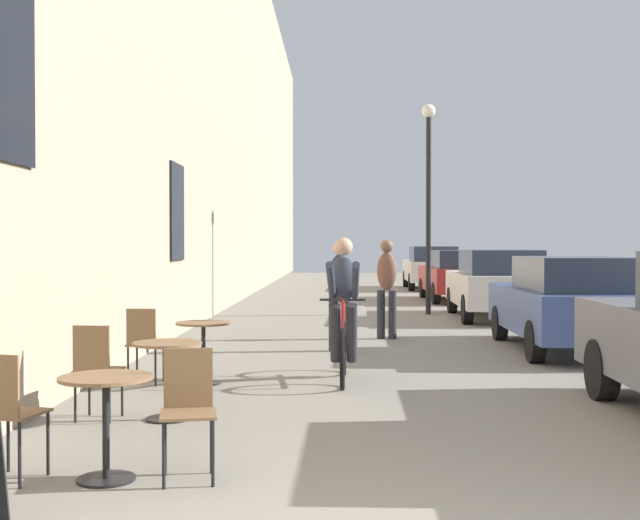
{
  "coord_description": "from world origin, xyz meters",
  "views": [
    {
      "loc": [
        -0.36,
        -3.33,
        1.62
      ],
      "look_at": [
        -0.82,
        17.83,
        1.23
      ],
      "focal_mm": 45.34,
      "sensor_mm": 36.0,
      "label": 1
    }
  ],
  "objects_px": {
    "cafe_table_mid": "(167,364)",
    "pedestrian_mid": "(387,283)",
    "parked_car_fourth": "(457,275)",
    "cafe_table_near": "(106,405)",
    "pedestrian_near": "(340,289)",
    "cafe_table_far": "(203,339)",
    "cafe_chair_far_toward_street": "(144,340)",
    "cafe_chair_near_toward_street": "(6,407)",
    "street_lamp": "(429,181)",
    "parked_car_fifth": "(432,267)",
    "cyclist_on_bicycle": "(344,312)",
    "cafe_chair_mid_toward_street": "(96,365)",
    "parked_car_third": "(497,283)",
    "cafe_chair_near_toward_wall": "(188,404)",
    "parked_car_second": "(568,302)"
  },
  "relations": [
    {
      "from": "parked_car_fourth",
      "to": "street_lamp",
      "type": "bearing_deg",
      "value": -106.42
    },
    {
      "from": "cafe_chair_near_toward_street",
      "to": "pedestrian_mid",
      "type": "bearing_deg",
      "value": 70.02
    },
    {
      "from": "cafe_table_far",
      "to": "cyclist_on_bicycle",
      "type": "relative_size",
      "value": 0.41
    },
    {
      "from": "cafe_chair_near_toward_street",
      "to": "pedestrian_mid",
      "type": "relative_size",
      "value": 0.52
    },
    {
      "from": "pedestrian_near",
      "to": "cafe_chair_far_toward_street",
      "type": "bearing_deg",
      "value": -126.94
    },
    {
      "from": "cafe_chair_near_toward_street",
      "to": "cafe_chair_near_toward_wall",
      "type": "distance_m",
      "value": 1.22
    },
    {
      "from": "cafe_chair_mid_toward_street",
      "to": "street_lamp",
      "type": "bearing_deg",
      "value": 69.36
    },
    {
      "from": "parked_car_second",
      "to": "parked_car_third",
      "type": "xyz_separation_m",
      "value": [
        -0.01,
        5.48,
        0.04
      ]
    },
    {
      "from": "cafe_table_near",
      "to": "cafe_chair_near_toward_street",
      "type": "relative_size",
      "value": 0.81
    },
    {
      "from": "cafe_chair_near_toward_wall",
      "to": "parked_car_fourth",
      "type": "bearing_deg",
      "value": 75.87
    },
    {
      "from": "cafe_table_far",
      "to": "parked_car_third",
      "type": "xyz_separation_m",
      "value": [
        5.06,
        8.46,
        0.26
      ]
    },
    {
      "from": "cafe_table_far",
      "to": "cafe_chair_far_toward_street",
      "type": "bearing_deg",
      "value": -173.62
    },
    {
      "from": "cafe_chair_mid_toward_street",
      "to": "parked_car_second",
      "type": "distance_m",
      "value": 7.6
    },
    {
      "from": "street_lamp",
      "to": "parked_car_fifth",
      "type": "height_order",
      "value": "street_lamp"
    },
    {
      "from": "pedestrian_mid",
      "to": "parked_car_second",
      "type": "height_order",
      "value": "pedestrian_mid"
    },
    {
      "from": "parked_car_fifth",
      "to": "pedestrian_mid",
      "type": "bearing_deg",
      "value": -99.39
    },
    {
      "from": "parked_car_fourth",
      "to": "cafe_table_near",
      "type": "bearing_deg",
      "value": -105.73
    },
    {
      "from": "pedestrian_near",
      "to": "street_lamp",
      "type": "bearing_deg",
      "value": 72.37
    },
    {
      "from": "cafe_chair_near_toward_wall",
      "to": "parked_car_fifth",
      "type": "height_order",
      "value": "parked_car_fifth"
    },
    {
      "from": "cafe_chair_far_toward_street",
      "to": "cyclist_on_bicycle",
      "type": "distance_m",
      "value": 2.37
    },
    {
      "from": "cafe_table_mid",
      "to": "pedestrian_mid",
      "type": "relative_size",
      "value": 0.42
    },
    {
      "from": "cafe_chair_near_toward_street",
      "to": "cafe_chair_near_toward_wall",
      "type": "height_order",
      "value": "same"
    },
    {
      "from": "cafe_table_mid",
      "to": "parked_car_fifth",
      "type": "height_order",
      "value": "parked_car_fifth"
    },
    {
      "from": "cafe_chair_near_toward_street",
      "to": "pedestrian_near",
      "type": "bearing_deg",
      "value": 71.68
    },
    {
      "from": "pedestrian_mid",
      "to": "parked_car_fourth",
      "type": "bearing_deg",
      "value": 74.62
    },
    {
      "from": "cafe_chair_mid_toward_street",
      "to": "cafe_chair_far_toward_street",
      "type": "bearing_deg",
      "value": 90.63
    },
    {
      "from": "cyclist_on_bicycle",
      "to": "cafe_table_near",
      "type": "bearing_deg",
      "value": -111.46
    },
    {
      "from": "parked_car_third",
      "to": "parked_car_fourth",
      "type": "xyz_separation_m",
      "value": [
        -0.05,
        5.58,
        -0.02
      ]
    },
    {
      "from": "cafe_chair_near_toward_wall",
      "to": "parked_car_second",
      "type": "xyz_separation_m",
      "value": [
        4.54,
        6.77,
        0.23
      ]
    },
    {
      "from": "cafe_chair_mid_toward_street",
      "to": "cafe_table_far",
      "type": "relative_size",
      "value": 1.24
    },
    {
      "from": "cafe_table_near",
      "to": "pedestrian_mid",
      "type": "bearing_deg",
      "value": 73.89
    },
    {
      "from": "cafe_table_near",
      "to": "cafe_chair_mid_toward_street",
      "type": "distance_m",
      "value": 1.96
    },
    {
      "from": "cafe_chair_far_toward_street",
      "to": "street_lamp",
      "type": "height_order",
      "value": "street_lamp"
    },
    {
      "from": "cafe_chair_near_toward_street",
      "to": "cafe_chair_far_toward_street",
      "type": "bearing_deg",
      "value": 89.9
    },
    {
      "from": "pedestrian_near",
      "to": "cafe_chair_mid_toward_street",
      "type": "bearing_deg",
      "value": -114.44
    },
    {
      "from": "parked_car_second",
      "to": "cyclist_on_bicycle",
      "type": "bearing_deg",
      "value": -142.7
    },
    {
      "from": "cafe_table_far",
      "to": "cafe_table_near",
      "type": "bearing_deg",
      "value": -90.4
    },
    {
      "from": "pedestrian_mid",
      "to": "parked_car_second",
      "type": "distance_m",
      "value": 3.11
    },
    {
      "from": "cafe_table_mid",
      "to": "cafe_chair_far_toward_street",
      "type": "distance_m",
      "value": 1.97
    },
    {
      "from": "parked_car_third",
      "to": "parked_car_fifth",
      "type": "xyz_separation_m",
      "value": [
        -0.04,
        11.92,
        0.03
      ]
    },
    {
      "from": "cafe_chair_far_toward_street",
      "to": "street_lamp",
      "type": "bearing_deg",
      "value": 65.55
    },
    {
      "from": "cafe_table_near",
      "to": "parked_car_fourth",
      "type": "height_order",
      "value": "parked_car_fourth"
    },
    {
      "from": "cafe_chair_near_toward_wall",
      "to": "parked_car_third",
      "type": "distance_m",
      "value": 13.07
    },
    {
      "from": "cafe_chair_near_toward_wall",
      "to": "cafe_chair_far_toward_street",
      "type": "relative_size",
      "value": 1.0
    },
    {
      "from": "parked_car_fourth",
      "to": "pedestrian_near",
      "type": "bearing_deg",
      "value": -107.14
    },
    {
      "from": "cafe_chair_near_toward_wall",
      "to": "parked_car_fourth",
      "type": "height_order",
      "value": "parked_car_fourth"
    },
    {
      "from": "cyclist_on_bicycle",
      "to": "pedestrian_near",
      "type": "bearing_deg",
      "value": 90.84
    },
    {
      "from": "street_lamp",
      "to": "parked_car_fifth",
      "type": "distance_m",
      "value": 11.18
    },
    {
      "from": "pedestrian_near",
      "to": "pedestrian_mid",
      "type": "xyz_separation_m",
      "value": [
        0.82,
        1.63,
        0.02
      ]
    },
    {
      "from": "cafe_chair_near_toward_street",
      "to": "cafe_chair_far_toward_street",
      "type": "relative_size",
      "value": 1.0
    }
  ]
}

